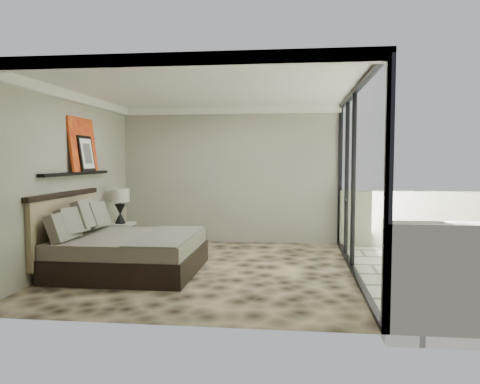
# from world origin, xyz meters

# --- Properties ---
(floor) EXTENTS (5.00, 5.00, 0.00)m
(floor) POSITION_xyz_m (0.00, 0.00, 0.00)
(floor) COLOR black
(floor) RESTS_ON ground
(ceiling) EXTENTS (4.50, 5.00, 0.02)m
(ceiling) POSITION_xyz_m (0.00, 0.00, 2.79)
(ceiling) COLOR silver
(ceiling) RESTS_ON back_wall
(back_wall) EXTENTS (4.50, 0.02, 2.80)m
(back_wall) POSITION_xyz_m (0.00, 2.49, 1.40)
(back_wall) COLOR gray
(back_wall) RESTS_ON floor
(left_wall) EXTENTS (0.02, 5.00, 2.80)m
(left_wall) POSITION_xyz_m (-2.24, 0.00, 1.40)
(left_wall) COLOR gray
(left_wall) RESTS_ON floor
(glass_wall) EXTENTS (0.08, 5.00, 2.80)m
(glass_wall) POSITION_xyz_m (2.25, 0.00, 1.40)
(glass_wall) COLOR white
(glass_wall) RESTS_ON floor
(terrace_slab) EXTENTS (3.00, 5.00, 0.12)m
(terrace_slab) POSITION_xyz_m (3.75, 0.00, -0.06)
(terrace_slab) COLOR #B9B79E
(terrace_slab) RESTS_ON ground
(picture_ledge) EXTENTS (0.12, 2.20, 0.05)m
(picture_ledge) POSITION_xyz_m (-2.18, 0.10, 1.50)
(picture_ledge) COLOR black
(picture_ledge) RESTS_ON left_wall
(bed) EXTENTS (2.11, 2.04, 1.17)m
(bed) POSITION_xyz_m (-1.26, -0.30, 0.34)
(bed) COLOR black
(bed) RESTS_ON floor
(nightstand) EXTENTS (0.68, 0.68, 0.52)m
(nightstand) POSITION_xyz_m (-1.99, 1.37, 0.26)
(nightstand) COLOR black
(nightstand) RESTS_ON floor
(table_lamp) EXTENTS (0.36, 0.36, 0.66)m
(table_lamp) POSITION_xyz_m (-1.93, 1.32, 0.94)
(table_lamp) COLOR black
(table_lamp) RESTS_ON nightstand
(abstract_canvas) EXTENTS (0.13, 0.90, 0.90)m
(abstract_canvas) POSITION_xyz_m (-2.19, 0.36, 1.97)
(abstract_canvas) COLOR #B7400F
(abstract_canvas) RESTS_ON picture_ledge
(framed_print) EXTENTS (0.11, 0.50, 0.60)m
(framed_print) POSITION_xyz_m (-2.14, 0.37, 1.82)
(framed_print) COLOR black
(framed_print) RESTS_ON picture_ledge
(ottoman) EXTENTS (0.68, 0.68, 0.53)m
(ottoman) POSITION_xyz_m (3.90, 0.96, 0.27)
(ottoman) COLOR silver
(ottoman) RESTS_ON terrace_slab
(lounger) EXTENTS (1.07, 1.62, 0.58)m
(lounger) POSITION_xyz_m (3.41, 0.48, 0.18)
(lounger) COLOR silver
(lounger) RESTS_ON terrace_slab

